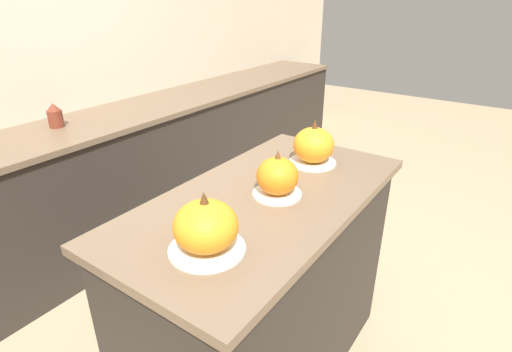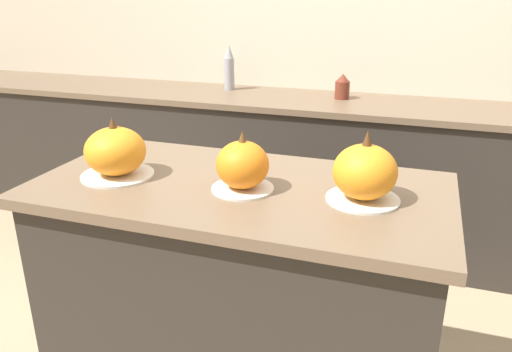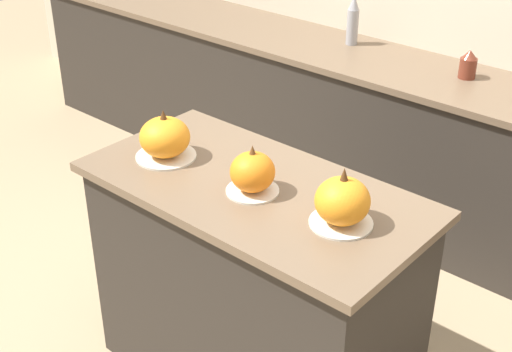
# 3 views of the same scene
# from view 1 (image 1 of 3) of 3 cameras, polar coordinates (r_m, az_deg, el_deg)

# --- Properties ---
(wall_back) EXTENTS (8.00, 0.06, 2.50)m
(wall_back) POSITION_cam_1_polar(r_m,az_deg,el_deg) (2.83, -31.59, 13.23)
(wall_back) COLOR beige
(wall_back) RESTS_ON ground_plane
(kitchen_island) EXTENTS (1.29, 0.66, 0.94)m
(kitchen_island) POSITION_cam_1_polar(r_m,az_deg,el_deg) (1.80, 1.27, -15.97)
(kitchen_island) COLOR #2D2823
(kitchen_island) RESTS_ON ground_plane
(back_counter) EXTENTS (6.00, 0.60, 0.91)m
(back_counter) POSITION_cam_1_polar(r_m,az_deg,el_deg) (2.78, -25.06, -3.13)
(back_counter) COLOR #2D2823
(back_counter) RESTS_ON ground_plane
(pumpkin_cake_left) EXTENTS (0.23, 0.23, 0.20)m
(pumpkin_cake_left) POSITION_cam_1_polar(r_m,az_deg,el_deg) (1.19, -7.18, -7.31)
(pumpkin_cake_left) COLOR silver
(pumpkin_cake_left) RESTS_ON kitchen_island
(pumpkin_cake_center) EXTENTS (0.19, 0.19, 0.18)m
(pumpkin_cake_center) POSITION_cam_1_polar(r_m,az_deg,el_deg) (1.51, 3.07, -0.15)
(pumpkin_cake_center) COLOR silver
(pumpkin_cake_center) RESTS_ON kitchen_island
(pumpkin_cake_right) EXTENTS (0.21, 0.21, 0.21)m
(pumpkin_cake_right) POSITION_cam_1_polar(r_m,az_deg,el_deg) (1.81, 8.25, 4.26)
(pumpkin_cake_right) COLOR silver
(pumpkin_cake_right) RESTS_ON kitchen_island
(bottle_short) EXTENTS (0.09, 0.09, 0.15)m
(bottle_short) POSITION_cam_1_polar(r_m,az_deg,el_deg) (2.68, -26.79, 7.69)
(bottle_short) COLOR maroon
(bottle_short) RESTS_ON back_counter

